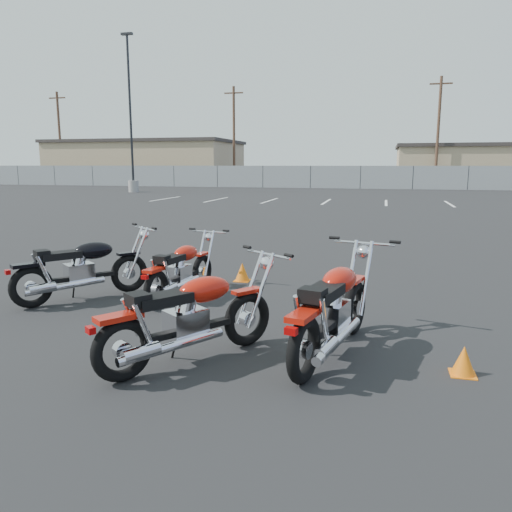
% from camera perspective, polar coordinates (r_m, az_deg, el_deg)
% --- Properties ---
extents(ground, '(120.00, 120.00, 0.00)m').
position_cam_1_polar(ground, '(6.53, -3.02, -6.47)').
color(ground, black).
rests_on(ground, ground).
extents(motorcycle_front_red, '(0.70, 1.82, 0.90)m').
position_cam_1_polar(motorcycle_front_red, '(7.25, -8.58, -1.54)').
color(motorcycle_front_red, black).
rests_on(motorcycle_front_red, ground).
extents(motorcycle_second_black, '(1.55, 1.83, 1.00)m').
position_cam_1_polar(motorcycle_second_black, '(7.44, -19.26, -1.35)').
color(motorcycle_second_black, black).
rests_on(motorcycle_second_black, ground).
extents(motorcycle_third_red, '(1.53, 1.87, 1.01)m').
position_cam_1_polar(motorcycle_third_red, '(4.85, -7.56, -6.90)').
color(motorcycle_third_red, black).
rests_on(motorcycle_third_red, ground).
extents(motorcycle_rear_red, '(0.97, 2.15, 1.06)m').
position_cam_1_polar(motorcycle_rear_red, '(5.03, 8.85, -6.02)').
color(motorcycle_rear_red, black).
rests_on(motorcycle_rear_red, ground).
extents(training_cone_near, '(0.24, 0.24, 0.29)m').
position_cam_1_polar(training_cone_near, '(7.36, 8.91, -3.47)').
color(training_cone_near, orange).
rests_on(training_cone_near, ground).
extents(training_cone_far, '(0.23, 0.23, 0.27)m').
position_cam_1_polar(training_cone_far, '(5.01, 22.65, -10.96)').
color(training_cone_far, orange).
rests_on(training_cone_far, ground).
extents(training_cone_extra, '(0.25, 0.25, 0.30)m').
position_cam_1_polar(training_cone_extra, '(8.23, -1.58, -1.83)').
color(training_cone_extra, orange).
rests_on(training_cone_extra, ground).
extents(light_pole_west, '(0.80, 0.70, 10.48)m').
position_cam_1_polar(light_pole_west, '(36.10, -13.98, 11.46)').
color(light_pole_west, gray).
rests_on(light_pole_west, ground).
extents(chainlink_fence, '(80.06, 0.06, 1.80)m').
position_cam_1_polar(chainlink_fence, '(41.02, 11.85, 8.80)').
color(chainlink_fence, gray).
rests_on(chainlink_fence, ground).
extents(tan_building_west, '(18.40, 10.40, 4.30)m').
position_cam_1_polar(tan_building_west, '(53.58, -12.34, 10.46)').
color(tan_building_west, tan).
rests_on(tan_building_west, ground).
extents(tan_building_east, '(14.40, 9.40, 3.70)m').
position_cam_1_polar(tan_building_east, '(50.62, 23.92, 9.49)').
color(tan_building_east, tan).
rests_on(tan_building_east, ground).
extents(utility_pole_a, '(1.80, 0.24, 9.00)m').
position_cam_1_polar(utility_pole_a, '(55.18, -21.52, 12.60)').
color(utility_pole_a, '#462E20').
rests_on(utility_pole_a, ground).
extents(utility_pole_b, '(1.80, 0.24, 9.00)m').
position_cam_1_polar(utility_pole_b, '(48.09, -2.54, 13.73)').
color(utility_pole_b, '#462E20').
rests_on(utility_pole_b, ground).
extents(utility_pole_c, '(1.80, 0.24, 9.00)m').
position_cam_1_polar(utility_pole_c, '(45.24, 20.10, 13.33)').
color(utility_pole_c, '#462E20').
rests_on(utility_pole_c, ground).
extents(parking_line_stripes, '(15.12, 4.00, 0.01)m').
position_cam_1_polar(parking_line_stripes, '(26.39, 4.78, 6.27)').
color(parking_line_stripes, silver).
rests_on(parking_line_stripes, ground).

